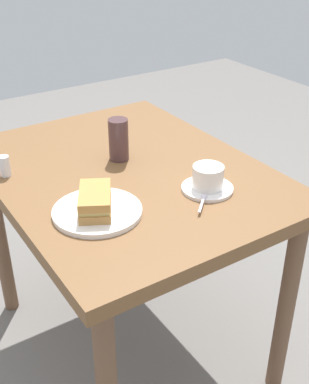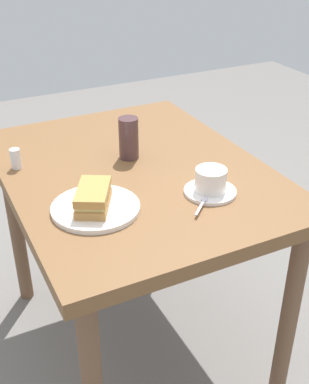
{
  "view_description": "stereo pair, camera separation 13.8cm",
  "coord_description": "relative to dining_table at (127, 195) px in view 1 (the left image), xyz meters",
  "views": [
    {
      "loc": [
        -1.22,
        0.68,
        1.46
      ],
      "look_at": [
        -0.21,
        0.03,
        0.78
      ],
      "focal_mm": 46.75,
      "sensor_mm": 36.0,
      "label": 1
    },
    {
      "loc": [
        -1.29,
        0.57,
        1.46
      ],
      "look_at": [
        -0.21,
        0.03,
        0.78
      ],
      "focal_mm": 46.75,
      "sensor_mm": 36.0,
      "label": 2
    }
  ],
  "objects": [
    {
      "name": "sandwich_front",
      "position": [
        -0.19,
        0.2,
        0.14
      ],
      "size": [
        0.17,
        0.14,
        0.06
      ],
      "color": "#B68144",
      "rests_on": "sandwich_plate"
    },
    {
      "name": "sandwich_plate",
      "position": [
        -0.19,
        0.2,
        0.1
      ],
      "size": [
        0.24,
        0.24,
        0.01
      ],
      "primitive_type": "cylinder",
      "color": "white",
      "rests_on": "dining_table"
    },
    {
      "name": "drinking_glass",
      "position": [
        0.07,
        -0.02,
        0.16
      ],
      "size": [
        0.06,
        0.06,
        0.14
      ],
      "primitive_type": "cylinder",
      "color": "#4B3233",
      "rests_on": "dining_table"
    },
    {
      "name": "coffee_saucer",
      "position": [
        -0.24,
        -0.13,
        0.1
      ],
      "size": [
        0.15,
        0.15,
        0.01
      ],
      "primitive_type": "cylinder",
      "color": "white",
      "rests_on": "dining_table"
    },
    {
      "name": "spoon",
      "position": [
        -0.3,
        -0.07,
        0.11
      ],
      "size": [
        0.08,
        0.08,
        0.01
      ],
      "color": "silver",
      "rests_on": "coffee_saucer"
    },
    {
      "name": "salt_shaker",
      "position": [
        0.16,
        0.33,
        0.13
      ],
      "size": [
        0.03,
        0.03,
        0.06
      ],
      "primitive_type": "cylinder",
      "color": "silver",
      "rests_on": "dining_table"
    },
    {
      "name": "coffee_cup",
      "position": [
        -0.24,
        -0.13,
        0.14
      ],
      "size": [
        0.11,
        0.09,
        0.07
      ],
      "color": "white",
      "rests_on": "coffee_saucer"
    },
    {
      "name": "ground_plane",
      "position": [
        0.0,
        0.0,
        -0.65
      ],
      "size": [
        6.0,
        6.0,
        0.0
      ],
      "primitive_type": "plane",
      "color": "slate"
    },
    {
      "name": "dining_table",
      "position": [
        0.0,
        0.0,
        0.0
      ],
      "size": [
        1.01,
        0.78,
        0.75
      ],
      "color": "brown",
      "rests_on": "ground_plane"
    }
  ]
}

